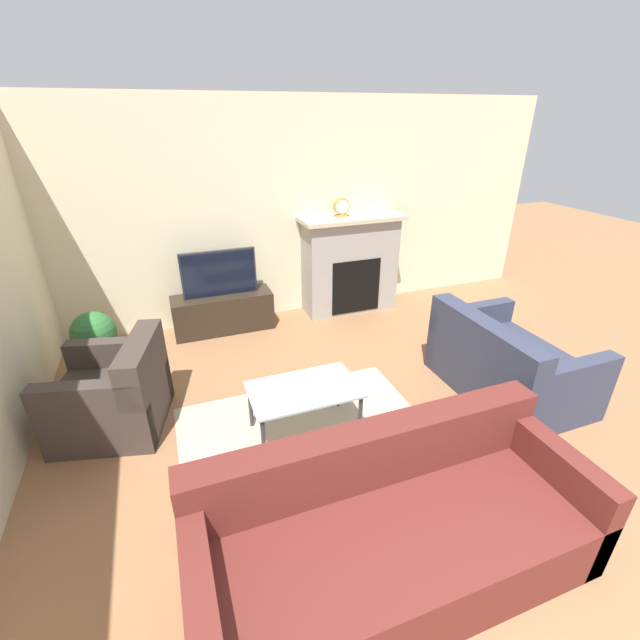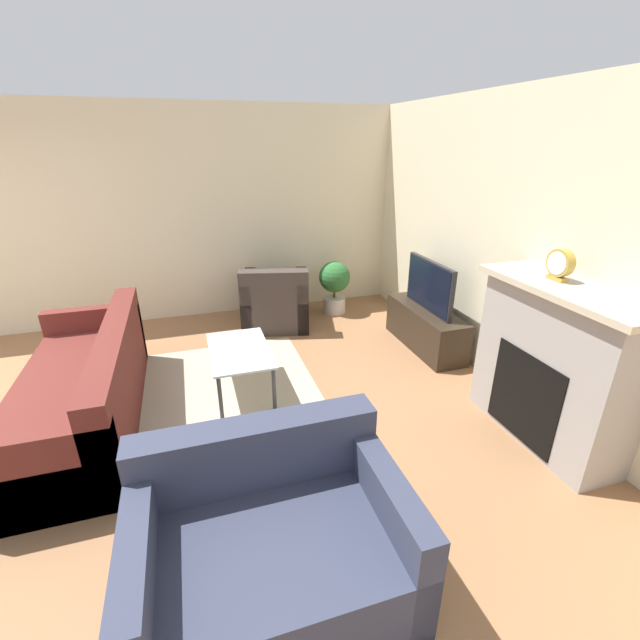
# 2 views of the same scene
# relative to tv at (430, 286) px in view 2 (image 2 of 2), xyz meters

# --- Properties ---
(wall_back) EXTENTS (7.99, 0.06, 2.70)m
(wall_back) POSITION_rel_tv_xyz_m (0.65, 0.31, 0.59)
(wall_back) COLOR beige
(wall_back) RESTS_ON ground_plane
(wall_left) EXTENTS (0.06, 8.07, 2.70)m
(wall_left) POSITION_rel_tv_xyz_m (-1.88, -2.25, 0.59)
(wall_left) COLOR beige
(wall_left) RESTS_ON ground_plane
(area_rug) EXTENTS (2.10, 1.75, 0.00)m
(area_rug) POSITION_rel_tv_xyz_m (0.33, -2.34, -0.75)
(area_rug) COLOR #B7A88E
(area_rug) RESTS_ON ground_plane
(fireplace) EXTENTS (1.36, 0.51, 1.29)m
(fireplace) POSITION_rel_tv_xyz_m (1.74, 0.06, -0.08)
(fireplace) COLOR #9E9993
(fireplace) RESTS_ON ground_plane
(tv_stand) EXTENTS (1.21, 0.40, 0.48)m
(tv_stand) POSITION_rel_tv_xyz_m (0.00, 0.00, -0.52)
(tv_stand) COLOR #2D2319
(tv_stand) RESTS_ON ground_plane
(tv) EXTENTS (0.89, 0.06, 0.56)m
(tv) POSITION_rel_tv_xyz_m (0.00, 0.00, 0.00)
(tv) COLOR #232328
(tv) RESTS_ON tv_stand
(couch_sectional) EXTENTS (2.31, 0.92, 0.82)m
(couch_sectional) POSITION_rel_tv_xyz_m (0.43, -3.51, -0.47)
(couch_sectional) COLOR #5B231E
(couch_sectional) RESTS_ON ground_plane
(couch_loveseat) EXTENTS (0.97, 1.38, 0.82)m
(couch_loveseat) POSITION_rel_tv_xyz_m (2.35, -2.30, -0.47)
(couch_loveseat) COLOR #33384C
(couch_loveseat) RESTS_ON ground_plane
(armchair_by_window) EXTENTS (1.02, 1.01, 0.82)m
(armchair_by_window) POSITION_rel_tv_xyz_m (-1.16, -1.52, -0.46)
(armchair_by_window) COLOR #3D332D
(armchair_by_window) RESTS_ON ground_plane
(coffee_table) EXTENTS (0.90, 0.55, 0.45)m
(coffee_table) POSITION_rel_tv_xyz_m (0.33, -2.18, -0.36)
(coffee_table) COLOR #333338
(coffee_table) RESTS_ON ground_plane
(potted_plant) EXTENTS (0.43, 0.43, 0.74)m
(potted_plant) POSITION_rel_tv_xyz_m (-1.35, -0.65, -0.32)
(potted_plant) COLOR beige
(potted_plant) RESTS_ON ground_plane
(mantel_clock) EXTENTS (0.21, 0.07, 0.24)m
(mantel_clock) POSITION_rel_tv_xyz_m (1.60, 0.06, 0.66)
(mantel_clock) COLOR #B79338
(mantel_clock) RESTS_ON fireplace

